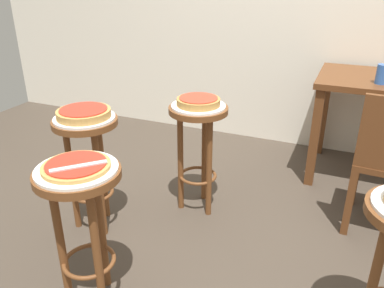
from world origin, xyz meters
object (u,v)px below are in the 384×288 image
(stool_leftside, at_px, (88,151))
(pizza_rear, at_px, (198,101))
(stool_rear, at_px, (198,136))
(stool_foreground, at_px, (82,210))
(serving_plate_leftside, at_px, (84,118))
(pizza_server_knife, at_px, (79,166))
(pizza_leftside, at_px, (84,113))
(serving_plate_rear, at_px, (198,106))
(serving_plate_foreground, at_px, (77,169))
(pizza_foreground, at_px, (76,166))
(cup_near_edge, at_px, (382,74))

(stool_leftside, distance_m, pizza_rear, 0.69)
(stool_rear, distance_m, pizza_rear, 0.22)
(stool_foreground, height_order, stool_rear, same)
(stool_foreground, height_order, pizza_rear, pizza_rear)
(serving_plate_leftside, relative_size, stool_rear, 0.48)
(stool_foreground, xyz_separation_m, pizza_server_knife, (0.03, -0.02, 0.22))
(pizza_leftside, xyz_separation_m, serving_plate_rear, (0.49, 0.43, -0.03))
(serving_plate_leftside, xyz_separation_m, serving_plate_rear, (0.49, 0.43, 0.00))
(serving_plate_foreground, height_order, pizza_server_knife, pizza_server_knife)
(serving_plate_foreground, xyz_separation_m, stool_rear, (0.15, 0.92, -0.19))
(pizza_foreground, bearing_deg, stool_leftside, 124.43)
(stool_leftside, distance_m, stool_rear, 0.65)
(pizza_server_knife, bearing_deg, pizza_rear, 36.90)
(serving_plate_foreground, distance_m, serving_plate_leftside, 0.60)
(stool_rear, height_order, pizza_rear, pizza_rear)
(pizza_leftside, distance_m, stool_rear, 0.69)
(serving_plate_foreground, distance_m, pizza_foreground, 0.02)
(stool_foreground, height_order, pizza_foreground, pizza_foreground)
(stool_foreground, distance_m, serving_plate_rear, 0.96)
(serving_plate_foreground, xyz_separation_m, cup_near_edge, (1.12, 1.63, 0.12))
(stool_rear, xyz_separation_m, serving_plate_rear, (0.00, -0.00, 0.19))
(stool_foreground, height_order, stool_leftside, same)
(stool_leftside, distance_m, serving_plate_rear, 0.68)
(stool_rear, bearing_deg, serving_plate_foreground, -99.09)
(pizza_foreground, relative_size, serving_plate_rear, 0.85)
(serving_plate_rear, bearing_deg, stool_leftside, -138.70)
(serving_plate_foreground, relative_size, serving_plate_rear, 1.03)
(cup_near_edge, relative_size, pizza_server_knife, 0.56)
(serving_plate_foreground, bearing_deg, pizza_leftside, 124.43)
(pizza_server_knife, bearing_deg, stool_foreground, 100.32)
(stool_leftside, height_order, serving_plate_rear, serving_plate_rear)
(serving_plate_foreground, relative_size, cup_near_edge, 2.68)
(serving_plate_rear, bearing_deg, serving_plate_leftside, -138.70)
(pizza_foreground, xyz_separation_m, stool_rear, (0.15, 0.92, -0.21))
(stool_leftside, distance_m, pizza_leftside, 0.22)
(pizza_foreground, relative_size, pizza_rear, 1.07)
(pizza_leftside, xyz_separation_m, stool_rear, (0.49, 0.43, -0.22))
(pizza_foreground, bearing_deg, stool_foreground, -116.57)
(serving_plate_leftside, bearing_deg, serving_plate_rear, 41.30)
(stool_foreground, xyz_separation_m, serving_plate_rear, (0.15, 0.92, 0.19))
(pizza_rear, distance_m, cup_near_edge, 1.21)
(pizza_server_knife, bearing_deg, stool_leftside, 79.66)
(pizza_foreground, bearing_deg, pizza_server_knife, -33.69)
(stool_rear, distance_m, cup_near_edge, 1.24)
(pizza_rear, bearing_deg, stool_foreground, -99.09)
(pizza_leftside, bearing_deg, stool_rear, 41.30)
(stool_leftside, height_order, stool_rear, same)
(stool_foreground, distance_m, cup_near_edge, 2.00)
(pizza_rear, xyz_separation_m, pizza_server_knife, (-0.12, -0.94, 0.00))
(stool_leftside, bearing_deg, serving_plate_foreground, -55.57)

